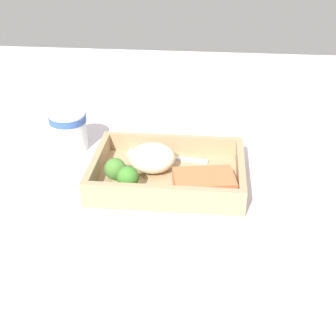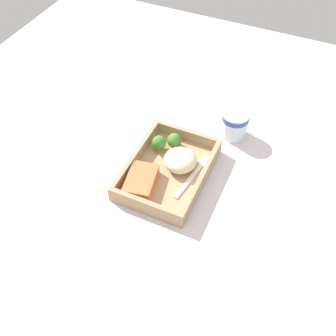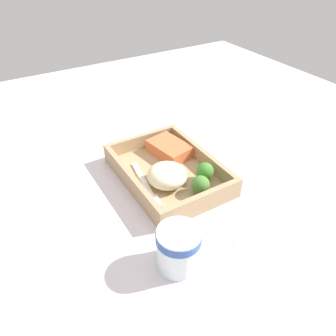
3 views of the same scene
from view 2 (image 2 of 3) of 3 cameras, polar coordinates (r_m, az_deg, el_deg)
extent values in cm
cube|color=silver|center=(102.30, 0.00, -1.35)|extent=(160.00, 160.00, 2.00)
cube|color=tan|center=(101.06, 0.00, -0.78)|extent=(26.95, 19.42, 1.20)
cube|color=tan|center=(97.26, 4.90, -1.60)|extent=(26.95, 1.20, 3.40)
cube|color=tan|center=(102.13, -4.67, 1.67)|extent=(26.95, 1.20, 3.40)
cube|color=tan|center=(92.23, -3.30, -5.46)|extent=(1.20, 17.02, 3.40)
cube|color=tan|center=(107.46, 2.83, 4.82)|extent=(1.20, 17.02, 3.40)
cube|color=#E36E41|center=(97.04, -3.94, -1.89)|extent=(11.26, 8.57, 2.94)
ellipsoid|color=beige|center=(100.19, 1.79, 1.14)|extent=(8.53, 8.49, 4.59)
cylinder|color=#7DA362|center=(106.40, 0.90, 3.43)|extent=(1.48, 1.48, 1.07)
sphere|color=#497F32|center=(105.25, 0.91, 4.04)|extent=(3.89, 3.89, 3.89)
cylinder|color=#80A562|center=(105.37, -1.30, 3.02)|extent=(1.44, 1.44, 1.54)
sphere|color=#3E7F2B|center=(104.07, -1.31, 3.71)|extent=(3.79, 3.79, 3.79)
cube|color=silver|center=(98.47, 2.98, -1.95)|extent=(12.42, 3.02, 0.44)
cube|color=silver|center=(103.03, 5.26, 0.93)|extent=(3.70, 2.70, 0.44)
cylinder|color=white|center=(110.40, 9.63, 6.23)|extent=(7.19, 7.19, 7.74)
cylinder|color=#3356A8|center=(108.55, 9.82, 7.29)|extent=(7.40, 7.40, 1.39)
cube|color=white|center=(119.18, 2.51, 8.39)|extent=(10.61, 12.89, 0.24)
camera|label=1|loc=(1.16, -39.62, 22.97)|focal=50.00mm
camera|label=3|loc=(1.14, 28.52, 28.02)|focal=35.00mm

